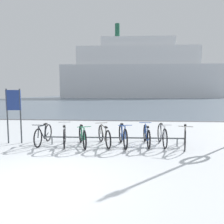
{
  "coord_description": "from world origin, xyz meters",
  "views": [
    {
      "loc": [
        1.94,
        -3.85,
        1.9
      ],
      "look_at": [
        1.26,
        4.65,
        1.1
      ],
      "focal_mm": 32.95,
      "sensor_mm": 36.0,
      "label": 1
    }
  ],
  "objects_px": {
    "ferry_ship": "(140,73)",
    "bicycle_0": "(43,135)",
    "bicycle_3": "(104,136)",
    "bicycle_7": "(185,137)",
    "bicycle_6": "(162,135)",
    "bicycle_2": "(82,136)",
    "info_sign": "(14,106)",
    "bicycle_1": "(65,136)",
    "bicycle_5": "(147,136)",
    "bicycle_4": "(123,136)"
  },
  "relations": [
    {
      "from": "bicycle_4",
      "to": "info_sign",
      "type": "relative_size",
      "value": 0.82
    },
    {
      "from": "bicycle_4",
      "to": "bicycle_7",
      "type": "distance_m",
      "value": 2.16
    },
    {
      "from": "bicycle_4",
      "to": "ferry_ship",
      "type": "bearing_deg",
      "value": 86.56
    },
    {
      "from": "bicycle_6",
      "to": "ferry_ship",
      "type": "relative_size",
      "value": 0.03
    },
    {
      "from": "bicycle_1",
      "to": "bicycle_4",
      "type": "xyz_separation_m",
      "value": [
        2.1,
        0.1,
        0.01
      ]
    },
    {
      "from": "bicycle_0",
      "to": "bicycle_1",
      "type": "bearing_deg",
      "value": -9.24
    },
    {
      "from": "bicycle_4",
      "to": "bicycle_6",
      "type": "bearing_deg",
      "value": 9.0
    },
    {
      "from": "bicycle_2",
      "to": "info_sign",
      "type": "xyz_separation_m",
      "value": [
        -2.64,
        0.21,
        1.05
      ]
    },
    {
      "from": "bicycle_1",
      "to": "bicycle_7",
      "type": "xyz_separation_m",
      "value": [
        4.26,
        0.1,
        0.01
      ]
    },
    {
      "from": "bicycle_6",
      "to": "ferry_ship",
      "type": "height_order",
      "value": "ferry_ship"
    },
    {
      "from": "bicycle_2",
      "to": "bicycle_4",
      "type": "bearing_deg",
      "value": 4.77
    },
    {
      "from": "bicycle_1",
      "to": "bicycle_4",
      "type": "relative_size",
      "value": 0.95
    },
    {
      "from": "bicycle_5",
      "to": "bicycle_0",
      "type": "bearing_deg",
      "value": -177.68
    },
    {
      "from": "bicycle_0",
      "to": "bicycle_4",
      "type": "xyz_separation_m",
      "value": [
        2.94,
        -0.04,
        0.02
      ]
    },
    {
      "from": "bicycle_7",
      "to": "bicycle_2",
      "type": "bearing_deg",
      "value": -178.02
    },
    {
      "from": "bicycle_5",
      "to": "bicycle_6",
      "type": "xyz_separation_m",
      "value": [
        0.56,
        0.03,
        0.02
      ]
    },
    {
      "from": "bicycle_4",
      "to": "bicycle_5",
      "type": "relative_size",
      "value": 0.98
    },
    {
      "from": "bicycle_7",
      "to": "ferry_ship",
      "type": "distance_m",
      "value": 71.21
    },
    {
      "from": "bicycle_3",
      "to": "ferry_ship",
      "type": "height_order",
      "value": "ferry_ship"
    },
    {
      "from": "bicycle_1",
      "to": "bicycle_4",
      "type": "bearing_deg",
      "value": 2.71
    },
    {
      "from": "bicycle_3",
      "to": "bicycle_1",
      "type": "bearing_deg",
      "value": -174.27
    },
    {
      "from": "ferry_ship",
      "to": "bicycle_6",
      "type": "bearing_deg",
      "value": -92.31
    },
    {
      "from": "bicycle_2",
      "to": "info_sign",
      "type": "relative_size",
      "value": 0.78
    },
    {
      "from": "ferry_ship",
      "to": "bicycle_5",
      "type": "bearing_deg",
      "value": -92.76
    },
    {
      "from": "bicycle_4",
      "to": "ferry_ship",
      "type": "height_order",
      "value": "ferry_ship"
    },
    {
      "from": "bicycle_0",
      "to": "bicycle_3",
      "type": "distance_m",
      "value": 2.26
    },
    {
      "from": "ferry_ship",
      "to": "bicycle_0",
      "type": "bearing_deg",
      "value": -95.81
    },
    {
      "from": "bicycle_3",
      "to": "bicycle_4",
      "type": "xyz_separation_m",
      "value": [
        0.68,
        -0.04,
        0.02
      ]
    },
    {
      "from": "bicycle_0",
      "to": "info_sign",
      "type": "relative_size",
      "value": 0.8
    },
    {
      "from": "bicycle_6",
      "to": "bicycle_4",
      "type": "bearing_deg",
      "value": -171.0
    },
    {
      "from": "bicycle_0",
      "to": "bicycle_3",
      "type": "relative_size",
      "value": 1.0
    },
    {
      "from": "bicycle_3",
      "to": "bicycle_5",
      "type": "height_order",
      "value": "bicycle_5"
    },
    {
      "from": "bicycle_6",
      "to": "bicycle_3",
      "type": "bearing_deg",
      "value": -175.07
    },
    {
      "from": "bicycle_0",
      "to": "bicycle_6",
      "type": "distance_m",
      "value": 4.35
    },
    {
      "from": "bicycle_5",
      "to": "ferry_ship",
      "type": "bearing_deg",
      "value": 87.24
    },
    {
      "from": "bicycle_5",
      "to": "bicycle_3",
      "type": "bearing_deg",
      "value": -174.47
    },
    {
      "from": "bicycle_7",
      "to": "bicycle_1",
      "type": "bearing_deg",
      "value": -178.61
    },
    {
      "from": "bicycle_4",
      "to": "bicycle_0",
      "type": "bearing_deg",
      "value": 179.26
    },
    {
      "from": "bicycle_1",
      "to": "bicycle_5",
      "type": "bearing_deg",
      "value": 5.63
    },
    {
      "from": "bicycle_3",
      "to": "bicycle_7",
      "type": "height_order",
      "value": "bicycle_7"
    },
    {
      "from": "bicycle_3",
      "to": "bicycle_7",
      "type": "bearing_deg",
      "value": -0.79
    },
    {
      "from": "bicycle_3",
      "to": "bicycle_0",
      "type": "bearing_deg",
      "value": -179.86
    },
    {
      "from": "bicycle_0",
      "to": "bicycle_7",
      "type": "relative_size",
      "value": 0.96
    },
    {
      "from": "info_sign",
      "to": "bicycle_1",
      "type": "bearing_deg",
      "value": -5.49
    },
    {
      "from": "bicycle_4",
      "to": "bicycle_2",
      "type": "bearing_deg",
      "value": -175.23
    },
    {
      "from": "ferry_ship",
      "to": "bicycle_1",
      "type": "bearing_deg",
      "value": -95.13
    },
    {
      "from": "bicycle_3",
      "to": "bicycle_7",
      "type": "distance_m",
      "value": 2.84
    },
    {
      "from": "bicycle_0",
      "to": "bicycle_1",
      "type": "relative_size",
      "value": 1.02
    },
    {
      "from": "bicycle_5",
      "to": "bicycle_1",
      "type": "bearing_deg",
      "value": -174.37
    },
    {
      "from": "bicycle_4",
      "to": "bicycle_6",
      "type": "height_order",
      "value": "bicycle_4"
    }
  ]
}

